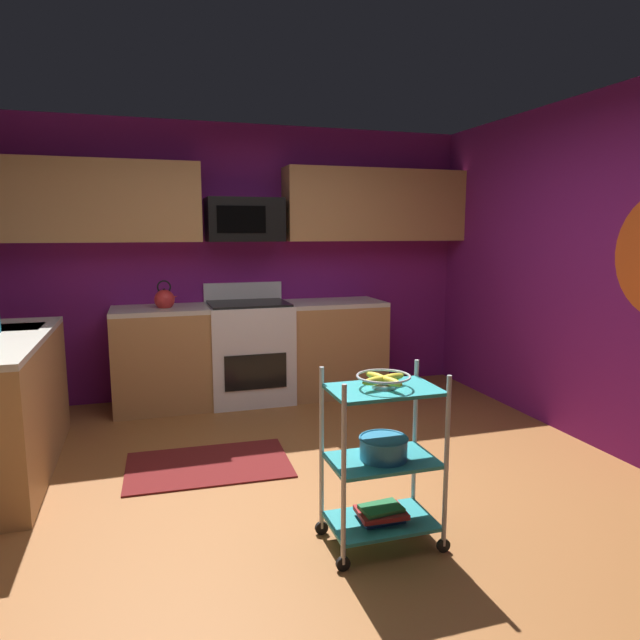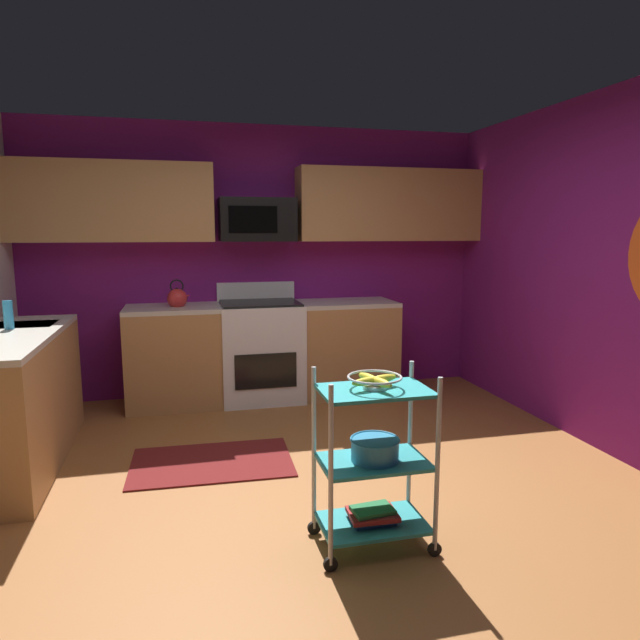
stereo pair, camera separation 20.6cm
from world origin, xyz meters
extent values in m
cube|color=#995B2D|center=(0.00, 0.00, -0.02)|extent=(4.40, 4.80, 0.04)
cube|color=#751970|center=(0.00, 2.43, 1.30)|extent=(4.52, 0.06, 2.60)
cube|color=#B27F4C|center=(0.00, 2.10, 0.44)|extent=(2.53, 0.60, 0.88)
cube|color=beige|center=(0.00, 2.10, 0.90)|extent=(2.53, 0.60, 0.04)
cube|color=#B27F4C|center=(-1.90, 0.94, 0.44)|extent=(0.60, 1.72, 0.88)
cube|color=beige|center=(-1.90, 0.94, 0.90)|extent=(0.60, 1.72, 0.04)
cube|color=#B7BABC|center=(-1.90, 1.35, 0.84)|extent=(0.44, 0.36, 0.16)
cube|color=white|center=(-0.04, 2.10, 0.46)|extent=(0.76, 0.64, 0.92)
cube|color=black|center=(-0.04, 1.78, 0.35)|extent=(0.56, 0.01, 0.32)
cube|color=white|center=(-0.04, 2.39, 1.01)|extent=(0.76, 0.06, 0.18)
cube|color=black|center=(-0.04, 2.10, 0.93)|extent=(0.72, 0.60, 0.02)
cube|color=#B27F4C|center=(-1.32, 2.23, 1.85)|extent=(1.76, 0.33, 0.70)
cube|color=#B27F4C|center=(1.28, 2.23, 1.85)|extent=(1.84, 0.33, 0.70)
cube|color=black|center=(-0.04, 2.21, 1.70)|extent=(0.70, 0.38, 0.40)
cube|color=black|center=(-0.10, 2.02, 1.70)|extent=(0.44, 0.01, 0.24)
cylinder|color=silver|center=(-0.12, -0.77, 0.47)|extent=(0.02, 0.02, 0.88)
cylinder|color=black|center=(-0.12, -0.77, 0.04)|extent=(0.07, 0.02, 0.07)
cylinder|color=silver|center=(0.42, -0.77, 0.47)|extent=(0.02, 0.02, 0.88)
cylinder|color=black|center=(0.42, -0.77, 0.04)|extent=(0.07, 0.02, 0.07)
cylinder|color=silver|center=(-0.12, -0.43, 0.47)|extent=(0.02, 0.02, 0.88)
cylinder|color=black|center=(-0.12, -0.43, 0.04)|extent=(0.07, 0.02, 0.07)
cylinder|color=silver|center=(0.42, -0.43, 0.47)|extent=(0.02, 0.02, 0.88)
cylinder|color=black|center=(0.42, -0.43, 0.04)|extent=(0.07, 0.02, 0.07)
cube|color=teal|center=(0.15, -0.60, 0.12)|extent=(0.54, 0.35, 0.02)
cube|color=teal|center=(0.15, -0.60, 0.45)|extent=(0.54, 0.35, 0.02)
cube|color=teal|center=(0.15, -0.60, 0.82)|extent=(0.54, 0.35, 0.02)
torus|color=silver|center=(0.15, -0.60, 0.89)|extent=(0.27, 0.27, 0.01)
cylinder|color=silver|center=(0.15, -0.60, 0.84)|extent=(0.12, 0.12, 0.02)
ellipsoid|color=yellow|center=(0.20, -0.58, 0.87)|extent=(0.17, 0.09, 0.04)
ellipsoid|color=yellow|center=(0.14, -0.55, 0.87)|extent=(0.09, 0.17, 0.04)
ellipsoid|color=yellow|center=(0.10, -0.61, 0.87)|extent=(0.17, 0.09, 0.04)
ellipsoid|color=yellow|center=(0.17, -0.65, 0.87)|extent=(0.09, 0.17, 0.04)
cylinder|color=#338CBF|center=(0.16, -0.60, 0.51)|extent=(0.24, 0.24, 0.11)
torus|color=#338CBF|center=(0.16, -0.60, 0.57)|extent=(0.25, 0.25, 0.01)
cube|color=#1E4C8C|center=(0.15, -0.60, 0.14)|extent=(0.22, 0.14, 0.03)
cube|color=#B22626|center=(0.15, -0.60, 0.17)|extent=(0.25, 0.20, 0.02)
cube|color=#26723F|center=(0.15, -0.60, 0.19)|extent=(0.22, 0.16, 0.02)
sphere|color=red|center=(-0.80, 2.10, 0.99)|extent=(0.18, 0.18, 0.18)
sphere|color=black|center=(-0.80, 2.10, 1.08)|extent=(0.03, 0.03, 0.03)
cone|color=red|center=(-0.72, 2.10, 1.01)|extent=(0.09, 0.04, 0.06)
torus|color=black|center=(-0.80, 2.10, 1.10)|extent=(0.12, 0.01, 0.12)
cylinder|color=#2D8CBF|center=(-1.93, 1.14, 1.02)|extent=(0.06, 0.06, 0.20)
cube|color=maroon|center=(-0.59, 0.65, 0.01)|extent=(1.12, 0.74, 0.01)
camera|label=1|loc=(-0.95, -3.10, 1.60)|focal=31.81mm
camera|label=2|loc=(-0.76, -3.16, 1.60)|focal=31.81mm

